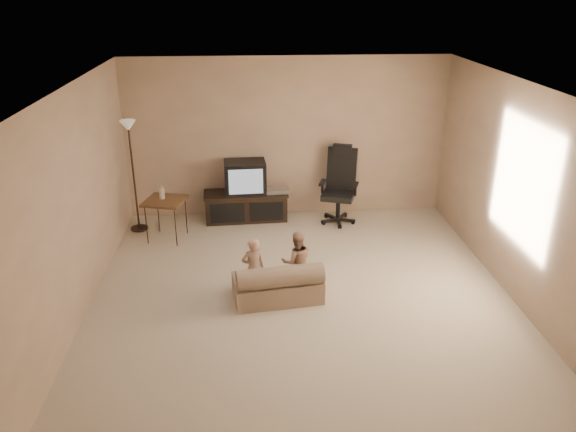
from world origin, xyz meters
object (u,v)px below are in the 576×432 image
object	(u,v)px
floor_lamp	(131,152)
child_sofa	(278,285)
side_table	(165,201)
toddler_right	(297,261)
tv_stand	(246,196)
office_chair	(339,195)
toddler_left	(253,268)

from	to	relation	value
floor_lamp	child_sofa	size ratio (longest dim) A/B	1.54
side_table	toddler_right	size ratio (longest dim) A/B	1.05
tv_stand	office_chair	size ratio (longest dim) A/B	1.12
tv_stand	side_table	xyz separation A→B (m)	(-1.17, -0.65, 0.19)
child_sofa	toddler_left	bearing A→B (deg)	155.05
tv_stand	side_table	bearing A→B (deg)	-154.11
side_table	floor_lamp	bearing A→B (deg)	142.84
tv_stand	toddler_left	distance (m)	2.42
office_chair	floor_lamp	world-z (taller)	floor_lamp
floor_lamp	toddler_left	distance (m)	2.87
side_table	office_chair	bearing A→B (deg)	10.37
tv_stand	child_sofa	xyz separation A→B (m)	(0.37, -2.51, -0.19)
child_sofa	toddler_right	distance (m)	0.37
floor_lamp	toddler_right	world-z (taller)	floor_lamp
tv_stand	floor_lamp	xyz separation A→B (m)	(-1.64, -0.28, 0.84)
tv_stand	toddler_right	size ratio (longest dim) A/B	1.72
office_chair	toddler_left	distance (m)	2.64
tv_stand	toddler_right	bearing A→B (deg)	-78.34
toddler_left	toddler_right	xyz separation A→B (m)	(0.52, 0.13, 0.01)
child_sofa	toddler_left	distance (m)	0.35
office_chair	toddler_right	distance (m)	2.29
tv_stand	side_table	distance (m)	1.35
office_chair	toddler_left	world-z (taller)	office_chair
tv_stand	office_chair	world-z (taller)	office_chair
office_chair	toddler_left	size ratio (longest dim) A/B	1.55
tv_stand	toddler_left	bearing A→B (deg)	-91.19
toddler_left	tv_stand	bearing A→B (deg)	-99.45
floor_lamp	toddler_left	world-z (taller)	floor_lamp
office_chair	toddler_left	xyz separation A→B (m)	(-1.37, -2.25, -0.05)
tv_stand	floor_lamp	distance (m)	1.87
side_table	toddler_right	bearing A→B (deg)	-42.86
tv_stand	side_table	size ratio (longest dim) A/B	1.64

